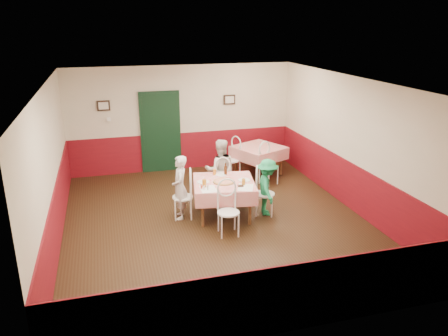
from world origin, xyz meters
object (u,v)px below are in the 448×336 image
object	(u,v)px
second_table	(258,161)
chair_second_a	(231,160)
glass_c	(215,172)
diner_right	(267,187)
beer_bottle	(226,170)
diner_left	(180,187)
glass_a	(204,183)
diner_far	(220,170)
main_table	(224,199)
wallet	(241,186)
chair_right	(265,194)
chair_second_b	(269,167)
chair_left	(183,197)
chair_near	(228,213)
chair_far	(220,181)
pizza	(224,182)
glass_b	(244,182)

from	to	relation	value
second_table	chair_second_a	world-z (taller)	chair_second_a
glass_c	diner_right	world-z (taller)	diner_right
glass_c	diner_right	bearing A→B (deg)	-31.81
beer_bottle	diner_left	world-z (taller)	diner_left
glass_a	glass_c	distance (m)	0.73
diner_far	main_table	bearing A→B (deg)	87.91
wallet	chair_second_a	bearing A→B (deg)	87.41
chair_right	diner_left	distance (m)	1.76
chair_second_a	diner_right	size ratio (longest dim) A/B	0.75
chair_second_b	diner_right	world-z (taller)	diner_right
wallet	glass_a	bearing A→B (deg)	175.51
chair_left	chair_second_a	world-z (taller)	same
beer_bottle	wallet	size ratio (longest dim) A/B	2.14
chair_left	diner_right	size ratio (longest dim) A/B	0.75
diner_right	beer_bottle	bearing A→B (deg)	65.57
chair_second_b	beer_bottle	distance (m)	1.87
glass_a	glass_c	xyz separation A→B (m)	(0.37, 0.62, -0.01)
second_table	glass_c	xyz separation A→B (m)	(-1.66, -1.81, 0.45)
chair_second_b	beer_bottle	world-z (taller)	beer_bottle
glass_a	chair_left	bearing A→B (deg)	139.32
wallet	chair_near	bearing A→B (deg)	-119.04
chair_left	chair_near	bearing A→B (deg)	43.94
main_table	chair_second_b	xyz separation A→B (m)	(1.57, 1.50, 0.08)
chair_second_b	diner_far	world-z (taller)	diner_far
chair_second_b	wallet	size ratio (longest dim) A/B	8.18
chair_second_a	beer_bottle	xyz separation A→B (m)	(-0.68, -1.87, 0.43)
second_table	glass_a	xyz separation A→B (m)	(-2.03, -2.43, 0.46)
main_table	chair_near	bearing A→B (deg)	-100.04
chair_near	chair_second_b	world-z (taller)	same
chair_far	glass_c	bearing A→B (deg)	58.30
main_table	chair_far	distance (m)	0.85
chair_second_b	diner_right	distance (m)	1.80
main_table	chair_second_b	bearing A→B (deg)	43.64
chair_near	pizza	distance (m)	0.87
second_table	pizza	size ratio (longest dim) A/B	2.65
chair_second_b	diner_far	size ratio (longest dim) A/B	0.64
chair_left	diner_right	bearing A→B (deg)	88.94
chair_second_b	glass_b	distance (m)	2.21
chair_left	diner_right	distance (m)	1.76
chair_near	diner_far	distance (m)	1.77
second_table	beer_bottle	bearing A→B (deg)	-127.45
second_table	pizza	bearing A→B (deg)	-124.74
second_table	chair_right	xyz separation A→B (m)	(-0.74, -2.40, 0.08)
wallet	diner_right	distance (m)	0.70
chair_right	diner_right	world-z (taller)	diner_right
pizza	chair_second_a	bearing A→B (deg)	69.90
chair_right	diner_left	xyz separation A→B (m)	(-1.72, 0.30, 0.21)
chair_near	beer_bottle	world-z (taller)	beer_bottle
chair_right	pizza	distance (m)	0.92
pizza	beer_bottle	bearing A→B (deg)	69.79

